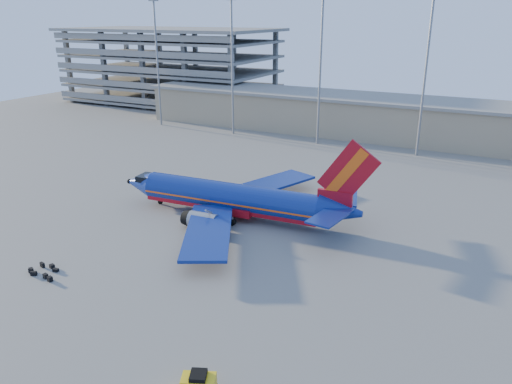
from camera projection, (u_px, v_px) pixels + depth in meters
ground at (224, 228)px, 62.55m from camera, size 220.00×220.00×0.00m
terminal_building at (405, 119)px, 105.30m from camera, size 122.00×16.00×8.50m
parking_garage at (171, 62)px, 147.31m from camera, size 62.00×32.00×21.40m
light_mast_row at (371, 58)px, 92.96m from camera, size 101.60×1.60×28.65m
aircraft_main at (236, 199)px, 64.93m from camera, size 35.35×33.93×11.97m
baggage_tug at (199, 383)px, 34.91m from camera, size 2.80×2.30×1.74m
luggage_pile at (43, 271)px, 51.42m from camera, size 3.95×2.59×0.53m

